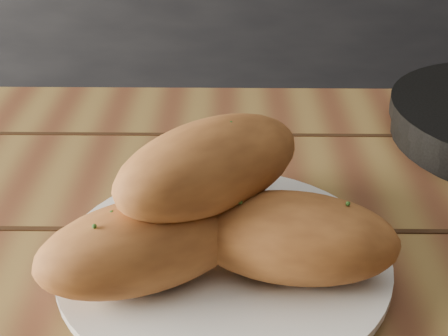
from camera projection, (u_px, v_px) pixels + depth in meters
counter at (233, 42)px, 2.00m from camera, size 2.80×0.60×0.90m
plate at (224, 261)px, 0.53m from camera, size 0.28×0.28×0.02m
bread_rolls at (216, 207)px, 0.50m from camera, size 0.30×0.25×0.12m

